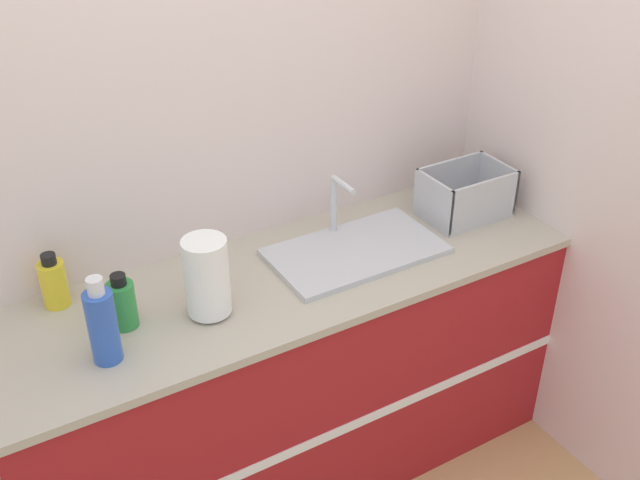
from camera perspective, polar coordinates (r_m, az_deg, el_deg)
wall_back at (r=2.59m, az=-6.21°, el=8.10°), size 4.40×0.06×2.60m
wall_right at (r=2.90m, az=15.80°, el=9.67°), size 0.06×2.61×2.60m
counter_cabinet at (r=2.79m, az=-2.26°, el=-10.44°), size 2.02×0.63×0.91m
sink at (r=2.62m, az=2.67°, el=-0.67°), size 0.60×0.34×0.24m
paper_towel_roll at (r=2.29m, az=-8.61°, el=-2.82°), size 0.14×0.14×0.26m
dish_rack at (r=2.88m, az=10.99°, el=3.20°), size 0.32×0.22×0.19m
bottle_green at (r=2.32m, az=-14.84°, el=-4.70°), size 0.08×0.08×0.18m
bottle_blue at (r=2.18m, az=-16.24°, el=-6.21°), size 0.08×0.08×0.28m
bottle_yellow at (r=2.47m, az=-19.63°, el=-3.08°), size 0.08×0.08×0.18m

